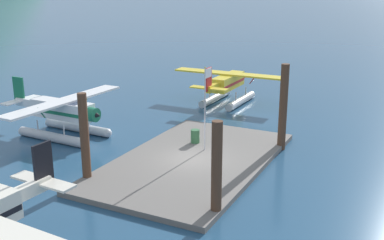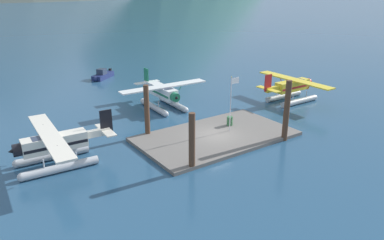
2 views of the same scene
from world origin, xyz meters
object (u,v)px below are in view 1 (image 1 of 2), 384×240
Objects in this scene: flagpole at (206,98)px; seaplane_yellow_stbd_fwd at (228,86)px; seaplane_white_bow_centre at (63,115)px; fuel_drum at (195,136)px.

flagpole is 13.44m from seaplane_yellow_stbd_fwd.
flagpole is 0.50× the size of seaplane_yellow_stbd_fwd.
seaplane_white_bow_centre is at bearing 154.91° from seaplane_yellow_stbd_fwd.
seaplane_yellow_stbd_fwd is (11.93, 2.58, 0.84)m from fuel_drum.
flagpole is at bearing -163.78° from seaplane_yellow_stbd_fwd.
seaplane_white_bow_centre is (-1.29, 10.29, -2.04)m from flagpole.
seaplane_yellow_stbd_fwd reaches higher than fuel_drum.
seaplane_yellow_stbd_fwd is (12.76, 3.71, -2.04)m from flagpole.
fuel_drum is 12.24m from seaplane_yellow_stbd_fwd.
fuel_drum is at bearing -167.80° from seaplane_yellow_stbd_fwd.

